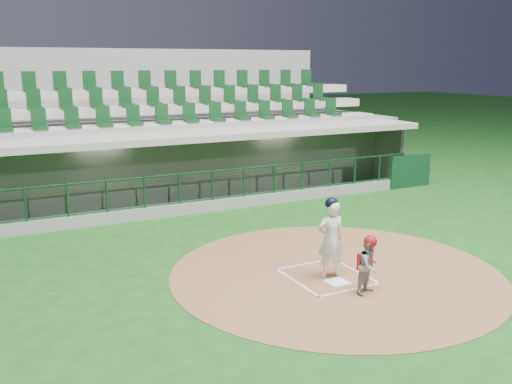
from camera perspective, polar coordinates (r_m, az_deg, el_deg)
ground at (r=12.64m, az=6.31°, el=-8.00°), size 120.00×120.00×0.00m
dirt_circle at (r=12.64m, az=7.96°, el=-8.01°), size 7.20×7.20×0.01m
home_plate at (r=12.10m, az=8.15°, el=-8.92°), size 0.43×0.43×0.02m
batter_box_chalk at (r=12.40m, az=7.08°, el=-8.35°), size 1.55×1.80×0.01m
dugout_structure at (r=19.22m, az=-6.12°, el=2.20°), size 16.40×3.70×3.00m
seating_deck at (r=21.97m, az=-9.41°, el=4.65°), size 17.00×6.72×5.15m
batter at (r=12.12m, az=7.48°, el=-4.51°), size 0.86×0.87×1.74m
catcher at (r=11.50m, az=11.25°, el=-7.12°), size 0.65×0.57×1.19m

